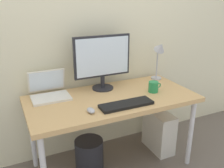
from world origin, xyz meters
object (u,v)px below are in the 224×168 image
(keyboard, at_px, (126,104))
(computer_tower, at_px, (159,131))
(coffee_mug, at_px, (154,87))
(wastebasket, at_px, (89,155))
(desk_lamp, at_px, (160,53))
(laptop, at_px, (49,90))
(mouse, at_px, (91,110))
(desk, at_px, (112,103))
(monitor, at_px, (102,59))

(keyboard, relative_size, computer_tower, 1.05)
(coffee_mug, bearing_deg, wastebasket, 172.00)
(computer_tower, bearing_deg, wastebasket, 179.67)
(keyboard, xyz_separation_m, computer_tower, (0.52, 0.24, -0.51))
(desk_lamp, distance_m, keyboard, 0.79)
(laptop, xyz_separation_m, mouse, (0.22, -0.44, -0.04))
(laptop, bearing_deg, desk, -26.01)
(desk, xyz_separation_m, desk_lamp, (0.63, 0.22, 0.35))
(keyboard, height_order, mouse, mouse)
(computer_tower, bearing_deg, coffee_mug, -152.70)
(laptop, distance_m, computer_tower, 1.20)
(laptop, relative_size, mouse, 3.56)
(wastebasket, bearing_deg, keyboard, -45.17)
(keyboard, bearing_deg, computer_tower, 24.91)
(desk, relative_size, wastebasket, 4.87)
(mouse, distance_m, computer_tower, 1.00)
(desk, relative_size, monitor, 2.72)
(desk_lamp, bearing_deg, keyboard, -144.40)
(computer_tower, bearing_deg, mouse, -164.09)
(keyboard, distance_m, mouse, 0.30)
(coffee_mug, height_order, computer_tower, coffee_mug)
(mouse, relative_size, wastebasket, 0.30)
(laptop, bearing_deg, mouse, -63.65)
(monitor, relative_size, keyboard, 1.22)
(desk, distance_m, monitor, 0.41)
(desk, bearing_deg, laptop, 153.99)
(coffee_mug, distance_m, computer_tower, 0.57)
(mouse, height_order, wastebasket, mouse)
(desk, distance_m, mouse, 0.35)
(coffee_mug, relative_size, wastebasket, 0.42)
(monitor, distance_m, keyboard, 0.51)
(desk, xyz_separation_m, wastebasket, (-0.22, 0.04, -0.50))
(desk, height_order, wastebasket, desk)
(computer_tower, relative_size, wastebasket, 1.40)
(laptop, relative_size, desk_lamp, 0.78)
(keyboard, bearing_deg, desk_lamp, 35.60)
(coffee_mug, xyz_separation_m, wastebasket, (-0.61, 0.09, -0.60))
(desk, bearing_deg, coffee_mug, -7.30)
(wastebasket, bearing_deg, monitor, 39.58)
(keyboard, height_order, coffee_mug, coffee_mug)
(monitor, height_order, desk_lamp, monitor)
(desk_lamp, height_order, coffee_mug, desk_lamp)
(monitor, xyz_separation_m, mouse, (-0.28, -0.42, -0.27))
(mouse, relative_size, computer_tower, 0.21)
(monitor, bearing_deg, laptop, 177.65)
(monitor, relative_size, coffee_mug, 4.30)
(desk_lamp, distance_m, wastebasket, 1.21)
(monitor, bearing_deg, mouse, -123.30)
(monitor, height_order, mouse, monitor)
(keyboard, relative_size, coffee_mug, 3.52)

